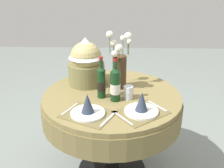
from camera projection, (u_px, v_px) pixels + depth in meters
name	position (u px, v px, depth m)	size (l,w,h in m)	color
dining_table	(112.00, 110.00, 2.22)	(1.13, 1.13, 0.78)	olive
place_setting_left	(88.00, 109.00, 1.85)	(0.42, 0.38, 0.16)	brown
place_setting_right	(141.00, 107.00, 1.88)	(0.43, 0.41, 0.16)	brown
flower_vase	(119.00, 64.00, 2.22)	(0.21, 0.23, 0.46)	#47331E
wine_bottle_left	(115.00, 84.00, 2.02)	(0.08, 0.08, 0.34)	#143819
wine_bottle_centre	(101.00, 82.00, 2.07)	(0.07, 0.07, 0.33)	#143819
tumbler_near_right	(128.00, 93.00, 2.08)	(0.07, 0.07, 0.11)	silver
gift_tub_back_left	(86.00, 60.00, 2.28)	(0.31, 0.31, 0.41)	olive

